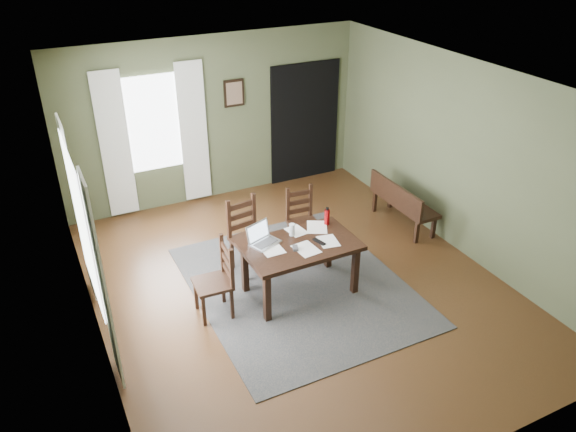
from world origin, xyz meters
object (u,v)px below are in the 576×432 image
chair_back_left (248,237)px  bench (401,200)px  chair_end (217,280)px  water_bottle (327,217)px  chair_back_right (303,221)px  laptop (262,238)px  dining_table (300,250)px

chair_back_left → bench: size_ratio=0.81×
chair_end → water_bottle: bearing=101.1°
chair_back_right → bench: chair_back_right is taller
bench → laptop: laptop is taller
chair_end → dining_table: bearing=90.1°
chair_end → laptop: size_ratio=2.26×
chair_end → chair_back_left: chair_back_left is taller
chair_end → laptop: chair_end is taller
chair_end → laptop: 0.77m
chair_back_left → chair_back_right: 0.91m
dining_table → chair_back_left: chair_back_left is taller
chair_back_left → chair_back_right: size_ratio=1.10×
bench → water_bottle: bearing=109.2°
chair_back_right → bench: bearing=2.2°
dining_table → chair_back_left: (-0.38, 0.78, -0.13)m
chair_end → water_bottle: size_ratio=4.02×
chair_end → laptop: bearing=108.9°
chair_back_left → water_bottle: chair_back_left is taller
chair_end → bench: 3.38m
chair_end → chair_back_right: size_ratio=1.04×
chair_end → chair_back_left: 1.01m
dining_table → water_bottle: bearing=27.2°
chair_back_right → chair_end: bearing=-148.1°
dining_table → bench: dining_table is taller
laptop → water_bottle: bearing=-18.2°
bench → chair_end: bearing=103.8°
dining_table → water_bottle: size_ratio=5.90×
dining_table → chair_back_left: size_ratio=1.39×
chair_back_right → water_bottle: (0.02, -0.62, 0.37)m
laptop → chair_end: bearing=175.4°
dining_table → chair_end: (-1.09, 0.05, -0.15)m
bench → chair_back_left: bearing=91.8°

